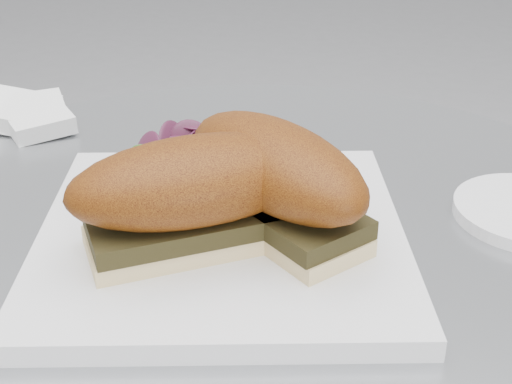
# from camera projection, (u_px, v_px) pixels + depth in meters

# --- Properties ---
(plate) EXTENTS (0.32, 0.32, 0.02)m
(plate) POSITION_uv_depth(u_px,v_px,m) (222.00, 236.00, 0.54)
(plate) COLOR silver
(plate) RESTS_ON table
(sandwich_left) EXTENTS (0.20, 0.16, 0.08)m
(sandwich_left) POSITION_uv_depth(u_px,v_px,m) (197.00, 192.00, 0.50)
(sandwich_left) COLOR #D8B987
(sandwich_left) RESTS_ON plate
(sandwich_right) EXTENTS (0.18, 0.18, 0.08)m
(sandwich_right) POSITION_uv_depth(u_px,v_px,m) (275.00, 175.00, 0.52)
(sandwich_right) COLOR #D8B987
(sandwich_right) RESTS_ON plate
(salad) EXTENTS (0.10, 0.10, 0.05)m
(salad) POSITION_uv_depth(u_px,v_px,m) (191.00, 148.00, 0.60)
(salad) COLOR #3A7E29
(salad) RESTS_ON plate
(napkin) EXTENTS (0.13, 0.13, 0.02)m
(napkin) POSITION_uv_depth(u_px,v_px,m) (26.00, 119.00, 0.75)
(napkin) COLOR white
(napkin) RESTS_ON table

